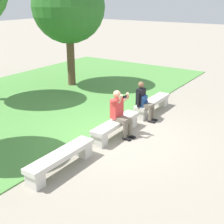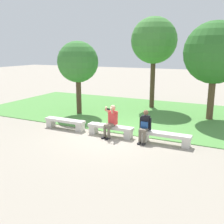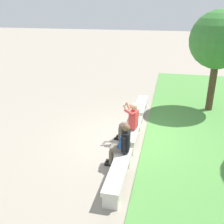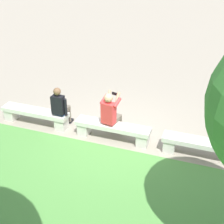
% 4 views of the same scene
% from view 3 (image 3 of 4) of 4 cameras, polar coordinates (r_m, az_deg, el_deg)
% --- Properties ---
extents(ground_plane, '(80.00, 80.00, 0.00)m').
position_cam_3_polar(ground_plane, '(8.71, 4.40, -6.03)').
color(ground_plane, gray).
extents(bench_main, '(1.99, 0.40, 0.45)m').
position_cam_3_polar(bench_main, '(10.68, 6.28, 1.18)').
color(bench_main, beige).
rests_on(bench_main, ground).
extents(bench_near, '(1.99, 0.40, 0.45)m').
position_cam_3_polar(bench_near, '(8.57, 4.46, -4.26)').
color(bench_near, beige).
rests_on(bench_near, ground).
extents(bench_mid, '(1.99, 0.40, 0.45)m').
position_cam_3_polar(bench_mid, '(6.61, 1.43, -13.06)').
color(bench_mid, beige).
rests_on(bench_mid, ground).
extents(person_photographer, '(0.52, 0.77, 1.32)m').
position_cam_3_polar(person_photographer, '(8.33, 3.95, -1.76)').
color(person_photographer, black).
rests_on(person_photographer, ground).
extents(person_distant, '(0.48, 0.67, 1.26)m').
position_cam_3_polar(person_distant, '(7.08, 2.19, -6.92)').
color(person_distant, black).
rests_on(person_distant, ground).
extents(backpack, '(0.28, 0.24, 0.43)m').
position_cam_3_polar(backpack, '(7.10, 2.34, -7.24)').
color(backpack, '#234C8C').
rests_on(backpack, bench_mid).
extents(tree_behind_wall, '(2.23, 2.23, 4.00)m').
position_cam_3_polar(tree_behind_wall, '(11.14, 22.22, 14.22)').
color(tree_behind_wall, '#4C3826').
rests_on(tree_behind_wall, ground).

